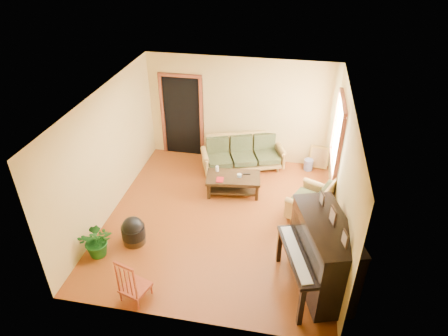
% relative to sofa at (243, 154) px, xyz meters
% --- Properties ---
extents(floor, '(5.00, 5.00, 0.00)m').
position_rel_sofa_xyz_m(floor, '(-0.18, -1.98, -0.41)').
color(floor, '#652B0D').
rests_on(floor, ground).
extents(doorway, '(1.08, 0.16, 2.05)m').
position_rel_sofa_xyz_m(doorway, '(-1.63, 0.50, 0.61)').
color(doorway, black).
rests_on(doorway, floor).
extents(window, '(0.12, 1.36, 1.46)m').
position_rel_sofa_xyz_m(window, '(2.03, -0.68, 1.09)').
color(window, white).
rests_on(window, right_wall).
extents(sofa, '(2.10, 1.43, 0.83)m').
position_rel_sofa_xyz_m(sofa, '(0.00, 0.00, 0.00)').
color(sofa, '#A6803D').
rests_on(sofa, floor).
extents(coffee_table, '(1.25, 0.79, 0.43)m').
position_rel_sofa_xyz_m(coffee_table, '(-0.06, -1.03, -0.20)').
color(coffee_table, black).
rests_on(coffee_table, floor).
extents(armchair, '(1.13, 1.15, 0.88)m').
position_rel_sofa_xyz_m(armchair, '(1.59, -1.56, 0.03)').
color(armchair, '#A6803D').
rests_on(armchair, floor).
extents(piano, '(1.34, 1.75, 1.37)m').
position_rel_sofa_xyz_m(piano, '(1.78, -3.43, 0.27)').
color(piano, black).
rests_on(piano, floor).
extents(footstool, '(0.46, 0.46, 0.42)m').
position_rel_sofa_xyz_m(footstool, '(-1.62, -2.98, -0.20)').
color(footstool, black).
rests_on(footstool, floor).
extents(red_chair, '(0.52, 0.54, 0.87)m').
position_rel_sofa_xyz_m(red_chair, '(-1.11, -4.20, 0.02)').
color(red_chair, maroon).
rests_on(red_chair, floor).
extents(leaning_frame, '(0.45, 0.16, 0.59)m').
position_rel_sofa_xyz_m(leaning_frame, '(1.81, 0.39, -0.12)').
color(leaning_frame, gold).
rests_on(leaning_frame, floor).
extents(ceramic_crock, '(0.29, 0.29, 0.27)m').
position_rel_sofa_xyz_m(ceramic_crock, '(1.57, 0.26, -0.28)').
color(ceramic_crock, navy).
rests_on(ceramic_crock, floor).
extents(potted_plant, '(0.74, 0.69, 0.68)m').
position_rel_sofa_xyz_m(potted_plant, '(-2.12, -3.40, -0.08)').
color(potted_plant, '#175318').
rests_on(potted_plant, floor).
extents(book, '(0.17, 0.22, 0.02)m').
position_rel_sofa_xyz_m(book, '(-0.40, -1.24, 0.02)').
color(book, maroon).
rests_on(book, coffee_table).
extents(candle, '(0.09, 0.09, 0.13)m').
position_rel_sofa_xyz_m(candle, '(-0.45, -0.89, 0.07)').
color(candle, silver).
rests_on(candle, coffee_table).
extents(glass_jar, '(0.13, 0.13, 0.07)m').
position_rel_sofa_xyz_m(glass_jar, '(0.07, -1.02, 0.05)').
color(glass_jar, silver).
rests_on(glass_jar, coffee_table).
extents(remote, '(0.16, 0.07, 0.02)m').
position_rel_sofa_xyz_m(remote, '(0.22, -0.90, 0.02)').
color(remote, black).
rests_on(remote, coffee_table).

